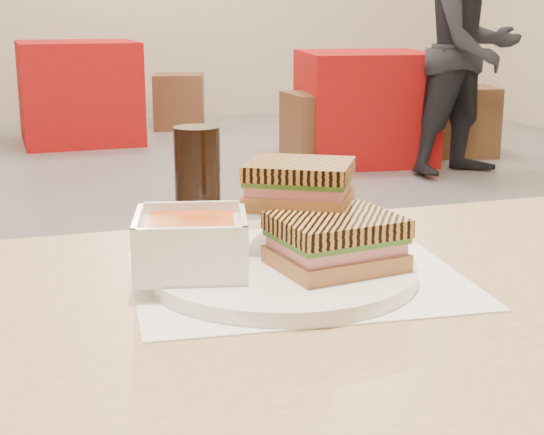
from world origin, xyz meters
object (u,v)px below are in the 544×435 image
object	(u,v)px
plate	(283,271)
cola_glass	(197,176)
panini_lower	(336,242)
bg_table_1	(364,107)
soup_bowl	(191,245)
bg_chair_1l	(320,129)
bg_chair_2l	(71,107)
bg_chair_1r	(462,121)
patron_b	(474,49)
bg_table_2	(79,92)
main_table	(333,412)
bg_chair_2r	(179,101)

from	to	relation	value
plate	cola_glass	distance (m)	0.27
panini_lower	bg_table_1	world-z (taller)	panini_lower
soup_bowl	bg_chair_1l	world-z (taller)	soup_bowl
plate	bg_chair_2l	world-z (taller)	plate
bg_chair_1l	bg_chair_1r	xyz separation A→B (m)	(1.11, 0.10, 0.00)
cola_glass	plate	bearing A→B (deg)	-80.53
bg_chair_2l	patron_b	distance (m)	3.43
soup_bowl	bg_table_2	size ratio (longest dim) A/B	0.15
bg_chair_2l	patron_b	size ratio (longest dim) A/B	0.30
soup_bowl	bg_table_2	distance (m)	5.75
cola_glass	bg_chair_1r	distance (m)	4.98
bg_table_2	bg_chair_1r	xyz separation A→B (m)	(2.60, -1.34, -0.15)
bg_table_1	bg_chair_2l	distance (m)	2.61
main_table	cola_glass	bearing A→B (deg)	101.02
cola_glass	bg_chair_2r	distance (m)	6.08
main_table	bg_table_1	size ratio (longest dim) A/B	1.30
bg_chair_2r	bg_chair_2l	bearing A→B (deg)	-177.53
bg_table_1	bg_chair_1r	distance (m)	0.77
plate	soup_bowl	world-z (taller)	soup_bowl
main_table	bg_table_1	bearing A→B (deg)	67.44
main_table	bg_chair_1r	distance (m)	5.23
soup_bowl	panini_lower	size ratio (longest dim) A/B	0.95
main_table	plate	distance (m)	0.16
cola_glass	bg_chair_2r	bearing A→B (deg)	80.87
plate	panini_lower	xyz separation A→B (m)	(0.05, -0.02, 0.04)
bg_chair_1l	patron_b	distance (m)	1.11
bg_table_2	bg_chair_1l	world-z (taller)	bg_table_2
cola_glass	bg_table_2	bearing A→B (deg)	88.99
bg_chair_2l	patron_b	bearing A→B (deg)	-45.96
cola_glass	bg_table_1	xyz separation A→B (m)	(1.94, 4.14, -0.45)
soup_bowl	bg_chair_1r	bearing A→B (deg)	57.97
bg_chair_1l	bg_chair_2l	xyz separation A→B (m)	(-1.54, 1.90, -0.02)
plate	soup_bowl	distance (m)	0.10
main_table	plate	size ratio (longest dim) A/B	4.18
bg_chair_2l	cola_glass	bearing A→B (deg)	-90.41
plate	patron_b	world-z (taller)	patron_b
soup_bowl	patron_b	distance (m)	4.49
bg_chair_1l	patron_b	bearing A→B (deg)	-33.59
bg_chair_1l	bg_chair_2l	distance (m)	2.44
bg_chair_1r	bg_chair_2r	xyz separation A→B (m)	(-1.74, 1.83, -0.01)
bg_table_2	patron_b	xyz separation A→B (m)	(2.30, -1.97, 0.39)
cola_glass	bg_table_2	xyz separation A→B (m)	(0.10, 5.48, -0.43)
bg_chair_2l	patron_b	world-z (taller)	patron_b
bg_table_1	cola_glass	bearing A→B (deg)	-115.06
panini_lower	patron_b	world-z (taller)	patron_b
bg_table_1	bg_table_2	distance (m)	2.28
patron_b	bg_table_2	bearing A→B (deg)	139.29
bg_chair_2l	bg_table_2	bearing A→B (deg)	-83.20
main_table	patron_b	world-z (taller)	patron_b
panini_lower	bg_chair_1r	distance (m)	5.17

